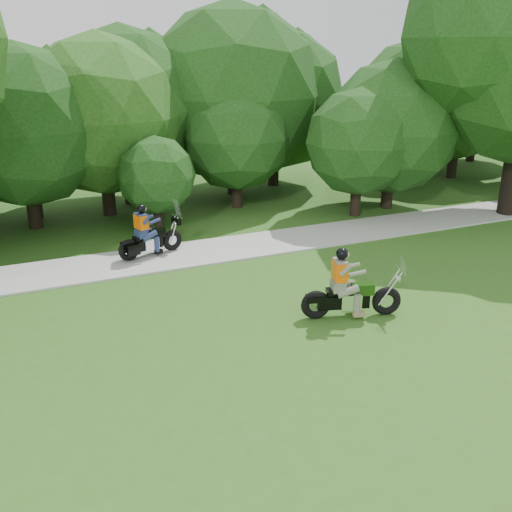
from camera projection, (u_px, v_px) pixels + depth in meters
ground at (403, 368)px, 11.38m from camera, size 100.00×100.00×0.00m
walkway at (248, 246)px, 18.25m from camera, size 60.00×2.20×0.06m
tree_line at (180, 112)px, 22.49m from camera, size 40.17×12.57×7.86m
chopper_motorcycle at (347, 292)px, 13.31m from camera, size 2.39×1.07×1.74m
touring_motorcycle at (147, 238)px, 17.05m from camera, size 2.11×1.03×1.63m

